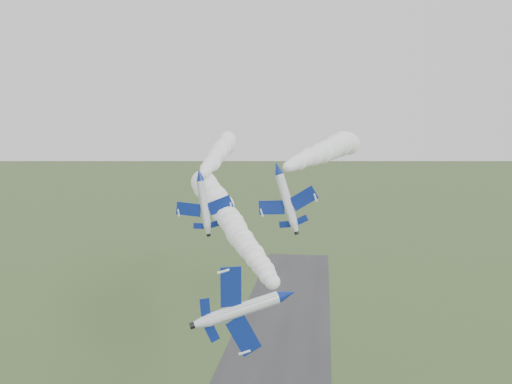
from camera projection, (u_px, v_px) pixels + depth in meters
jet_lead at (287, 295)px, 59.79m from camera, size 5.53×11.21×9.29m
smoke_trail_jet_lead at (228, 216)px, 96.11m from camera, size 30.33×67.82×5.45m
jet_pair_left at (199, 175)px, 95.20m from camera, size 9.54×11.53×2.99m
smoke_trail_jet_pair_left at (219, 153)px, 134.10m from camera, size 9.34×73.74×5.17m
jet_pair_right at (277, 168)px, 93.90m from camera, size 10.13×12.40×4.00m
smoke_trail_jet_pair_right at (323, 152)px, 122.17m from camera, size 19.14×55.51×5.69m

